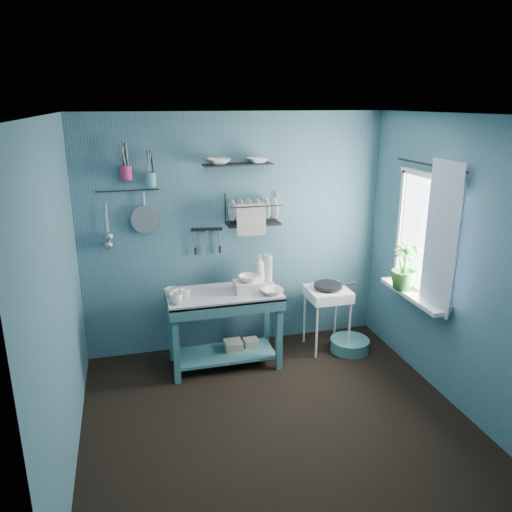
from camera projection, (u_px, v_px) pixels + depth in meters
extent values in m
plane|color=black|center=(276.00, 419.00, 4.24)|extent=(3.20, 3.20, 0.00)
plane|color=silver|center=(280.00, 115.00, 3.50)|extent=(3.20, 3.20, 0.00)
plane|color=#376071|center=(236.00, 234.00, 5.26)|extent=(3.20, 0.00, 3.20)
plane|color=#376071|center=(367.00, 382.00, 2.49)|extent=(3.20, 0.00, 3.20)
plane|color=#376071|center=(59.00, 302.00, 3.48)|extent=(0.00, 3.00, 3.00)
plane|color=#376071|center=(456.00, 265.00, 4.26)|extent=(0.00, 3.00, 3.00)
cube|color=#386E76|center=(224.00, 329.00, 5.02)|extent=(1.12, 0.56, 0.79)
imported|color=white|center=(176.00, 298.00, 4.63)|extent=(0.12, 0.12, 0.10)
imported|color=white|center=(185.00, 294.00, 4.74)|extent=(0.14, 0.14, 0.09)
imported|color=white|center=(172.00, 293.00, 4.77)|extent=(0.17, 0.17, 0.10)
cube|color=silver|center=(249.00, 286.00, 4.93)|extent=(0.28, 0.22, 0.10)
imported|color=white|center=(249.00, 278.00, 4.91)|extent=(0.20, 0.19, 0.06)
imported|color=silver|center=(259.00, 268.00, 5.15)|extent=(0.11, 0.12, 0.30)
cylinder|color=#AFBEC3|center=(268.00, 268.00, 5.20)|extent=(0.09, 0.09, 0.28)
imported|color=white|center=(272.00, 291.00, 4.87)|extent=(0.22, 0.22, 0.05)
cube|color=white|center=(327.00, 318.00, 5.39)|extent=(0.48, 0.48, 0.69)
cylinder|color=black|center=(328.00, 285.00, 5.28)|extent=(0.30, 0.30, 0.03)
cube|color=black|center=(207.00, 229.00, 5.13)|extent=(0.32, 0.05, 0.03)
cube|color=black|center=(253.00, 209.00, 5.09)|extent=(0.58, 0.31, 0.32)
cube|color=black|center=(238.00, 164.00, 4.95)|extent=(0.71, 0.23, 0.02)
imported|color=white|center=(219.00, 158.00, 4.88)|extent=(0.25, 0.25, 0.06)
imported|color=white|center=(258.00, 158.00, 4.98)|extent=(0.23, 0.23, 0.05)
cylinder|color=#B72161|center=(126.00, 173.00, 4.72)|extent=(0.11, 0.11, 0.13)
cylinder|color=teal|center=(150.00, 179.00, 4.79)|extent=(0.11, 0.11, 0.13)
cylinder|color=#9DA0A5|center=(145.00, 219.00, 4.92)|extent=(0.28, 0.03, 0.28)
cylinder|color=#9DA0A5|center=(107.00, 219.00, 4.83)|extent=(0.01, 0.01, 0.30)
cylinder|color=#9DA0A5|center=(107.00, 227.00, 4.86)|extent=(0.01, 0.01, 0.30)
cylinder|color=black|center=(128.00, 191.00, 4.82)|extent=(0.60, 0.01, 0.01)
plane|color=white|center=(426.00, 235.00, 4.63)|extent=(0.00, 1.10, 1.10)
cube|color=white|center=(412.00, 295.00, 4.79)|extent=(0.16, 0.95, 0.04)
plane|color=white|center=(440.00, 239.00, 4.32)|extent=(0.00, 1.35, 1.35)
cylinder|color=black|center=(429.00, 165.00, 4.43)|extent=(0.02, 1.05, 0.02)
imported|color=#2D692A|center=(404.00, 267.00, 4.83)|extent=(0.30, 0.30, 0.45)
cube|color=gray|center=(233.00, 351.00, 5.18)|extent=(0.18, 0.18, 0.22)
cube|color=gray|center=(251.00, 348.00, 5.26)|extent=(0.15, 0.15, 0.20)
cylinder|color=teal|center=(350.00, 345.00, 5.41)|extent=(0.42, 0.42, 0.13)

